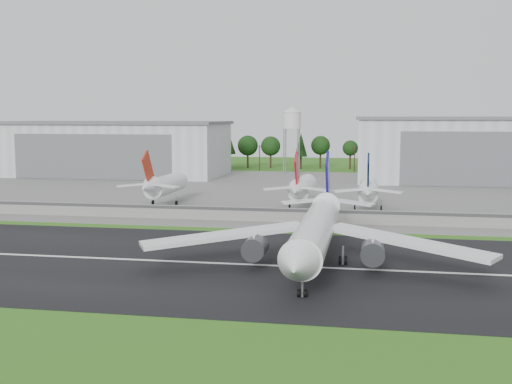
% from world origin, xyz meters
% --- Properties ---
extents(ground, '(600.00, 600.00, 0.00)m').
position_xyz_m(ground, '(0.00, 0.00, 0.00)').
color(ground, '#265714').
rests_on(ground, ground).
extents(runway, '(320.00, 60.00, 0.10)m').
position_xyz_m(runway, '(0.00, 10.00, 0.05)').
color(runway, black).
rests_on(runway, ground).
extents(runway_centerline, '(220.00, 1.00, 0.02)m').
position_xyz_m(runway_centerline, '(0.00, 10.00, 0.11)').
color(runway_centerline, white).
rests_on(runway_centerline, runway).
extents(apron, '(320.00, 150.00, 0.10)m').
position_xyz_m(apron, '(0.00, 120.00, 0.05)').
color(apron, slate).
rests_on(apron, ground).
extents(blast_fence, '(240.00, 0.61, 3.50)m').
position_xyz_m(blast_fence, '(0.00, 54.99, 1.81)').
color(blast_fence, gray).
rests_on(blast_fence, ground).
extents(hangar_west, '(97.00, 44.00, 23.20)m').
position_xyz_m(hangar_west, '(-80.00, 164.92, 11.63)').
color(hangar_west, silver).
rests_on(hangar_west, ground).
extents(hangar_east, '(102.00, 47.00, 25.20)m').
position_xyz_m(hangar_east, '(75.00, 164.92, 12.63)').
color(hangar_east, silver).
rests_on(hangar_east, ground).
extents(water_tower, '(8.40, 8.40, 29.40)m').
position_xyz_m(water_tower, '(-5.00, 185.00, 24.55)').
color(water_tower, '#99999E').
rests_on(water_tower, ground).
extents(utility_poles, '(230.00, 3.00, 12.00)m').
position_xyz_m(utility_poles, '(0.00, 200.00, 0.00)').
color(utility_poles, black).
rests_on(utility_poles, ground).
extents(treeline, '(320.00, 16.00, 22.00)m').
position_xyz_m(treeline, '(0.00, 215.00, 0.00)').
color(treeline, black).
rests_on(treeline, ground).
extents(main_airliner, '(57.29, 59.03, 18.17)m').
position_xyz_m(main_airliner, '(21.34, 9.56, 4.89)').
color(main_airliner, white).
rests_on(main_airliner, runway).
extents(parked_jet_red_a, '(7.36, 31.29, 16.57)m').
position_xyz_m(parked_jet_red_a, '(-27.70, 76.54, 6.07)').
color(parked_jet_red_a, white).
rests_on(parked_jet_red_a, ground).
extents(parked_jet_red_b, '(7.36, 31.29, 16.53)m').
position_xyz_m(parked_jet_red_b, '(11.67, 76.54, 6.03)').
color(parked_jet_red_b, white).
rests_on(parked_jet_red_b, ground).
extents(parked_jet_navy, '(7.36, 31.29, 16.39)m').
position_xyz_m(parked_jet_navy, '(29.41, 76.51, 5.90)').
color(parked_jet_navy, white).
rests_on(parked_jet_navy, ground).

